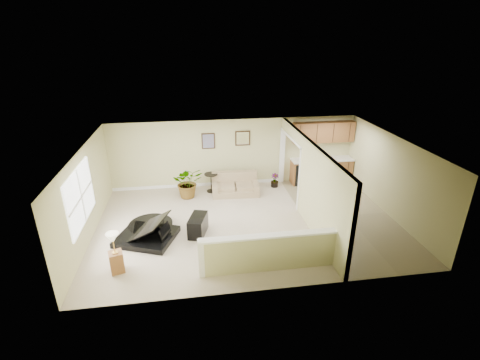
{
  "coord_description": "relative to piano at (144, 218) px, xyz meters",
  "views": [
    {
      "loc": [
        -1.6,
        -9.07,
        5.35
      ],
      "look_at": [
        -0.18,
        0.4,
        1.26
      ],
      "focal_mm": 26.0,
      "sensor_mm": 36.0,
      "label": 1
    }
  ],
  "objects": [
    {
      "name": "kitchen_vinyl",
      "position": [
        6.14,
        0.33,
        -0.59
      ],
      "size": [
        2.7,
        6.0,
        0.01
      ],
      "primitive_type": "cube",
      "color": "gray",
      "rests_on": "floor"
    },
    {
      "name": "wall_art_left",
      "position": [
        2.04,
        3.3,
        1.15
      ],
      "size": [
        0.48,
        0.04,
        0.58
      ],
      "color": "#322012",
      "rests_on": "back_wall"
    },
    {
      "name": "pony_half_wall",
      "position": [
        3.07,
        -1.97,
        -0.08
      ],
      "size": [
        3.42,
        0.22,
        1.0
      ],
      "color": "#C9C589",
      "rests_on": "floor"
    },
    {
      "name": "ceiling",
      "position": [
        2.99,
        0.33,
        1.9
      ],
      "size": [
        9.0,
        6.0,
        0.04
      ],
      "primitive_type": "cube",
      "color": "silver",
      "rests_on": "back_wall"
    },
    {
      "name": "piano_bench",
      "position": [
        1.48,
        -0.05,
        -0.32
      ],
      "size": [
        0.63,
        0.9,
        0.55
      ],
      "primitive_type": "cube",
      "rotation": [
        0.0,
        0.0,
        -0.29
      ],
      "color": "black",
      "rests_on": "floor"
    },
    {
      "name": "wall_mirror",
      "position": [
        3.29,
        3.3,
        1.2
      ],
      "size": [
        0.55,
        0.04,
        0.55
      ],
      "color": "#322012",
      "rests_on": "back_wall"
    },
    {
      "name": "left_window",
      "position": [
        -1.49,
        -0.17,
        0.85
      ],
      "size": [
        0.05,
        2.15,
        1.45
      ],
      "primitive_type": "cube",
      "color": "white",
      "rests_on": "left_wall"
    },
    {
      "name": "left_wall",
      "position": [
        -1.51,
        0.33,
        0.65
      ],
      "size": [
        0.04,
        6.0,
        2.5
      ],
      "primitive_type": "cube",
      "color": "#C9C589",
      "rests_on": "floor"
    },
    {
      "name": "small_plant",
      "position": [
        4.43,
        2.85,
        -0.38
      ],
      "size": [
        0.31,
        0.31,
        0.52
      ],
      "color": "black",
      "rests_on": "floor"
    },
    {
      "name": "lamp_stand",
      "position": [
        -0.52,
        -1.49,
        -0.15
      ],
      "size": [
        0.39,
        0.39,
        1.06
      ],
      "color": "#965631",
      "rests_on": "floor"
    },
    {
      "name": "piano",
      "position": [
        0.0,
        0.0,
        0.0
      ],
      "size": [
        2.11,
        2.08,
        1.43
      ],
      "rotation": [
        0.0,
        0.0,
        -0.37
      ],
      "color": "black",
      "rests_on": "floor"
    },
    {
      "name": "back_wall",
      "position": [
        2.99,
        3.33,
        0.65
      ],
      "size": [
        9.0,
        0.04,
        2.5
      ],
      "primitive_type": "cube",
      "color": "#C9C589",
      "rests_on": "floor"
    },
    {
      "name": "accent_table",
      "position": [
        2.06,
        2.77,
        -0.15
      ],
      "size": [
        0.48,
        0.48,
        0.69
      ],
      "color": "black",
      "rests_on": "floor"
    },
    {
      "name": "front_wall",
      "position": [
        2.99,
        -2.67,
        0.65
      ],
      "size": [
        9.0,
        0.04,
        2.5
      ],
      "primitive_type": "cube",
      "color": "#C9C589",
      "rests_on": "floor"
    },
    {
      "name": "interior_partition",
      "position": [
        4.79,
        0.58,
        0.62
      ],
      "size": [
        0.18,
        5.99,
        2.5
      ],
      "color": "#C9C589",
      "rests_on": "floor"
    },
    {
      "name": "kitchen_cabinets",
      "position": [
        6.18,
        3.06,
        0.27
      ],
      "size": [
        2.36,
        0.65,
        2.33
      ],
      "color": "#965631",
      "rests_on": "floor"
    },
    {
      "name": "loveseat",
      "position": [
        2.9,
        2.53,
        -0.24
      ],
      "size": [
        1.68,
        1.01,
        0.94
      ],
      "rotation": [
        0.0,
        0.0,
        -0.05
      ],
      "color": "tan",
      "rests_on": "floor"
    },
    {
      "name": "right_wall",
      "position": [
        7.49,
        0.33,
        0.65
      ],
      "size": [
        0.04,
        6.0,
        2.5
      ],
      "primitive_type": "cube",
      "color": "#C9C589",
      "rests_on": "floor"
    },
    {
      "name": "palm_plant",
      "position": [
        1.24,
        2.44,
        -0.04
      ],
      "size": [
        1.09,
        0.97,
        1.12
      ],
      "color": "black",
      "rests_on": "floor"
    },
    {
      "name": "floor",
      "position": [
        2.99,
        0.33,
        -0.6
      ],
      "size": [
        9.0,
        9.0,
        0.0
      ],
      "primitive_type": "plane",
      "color": "#BAAA90",
      "rests_on": "ground"
    }
  ]
}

